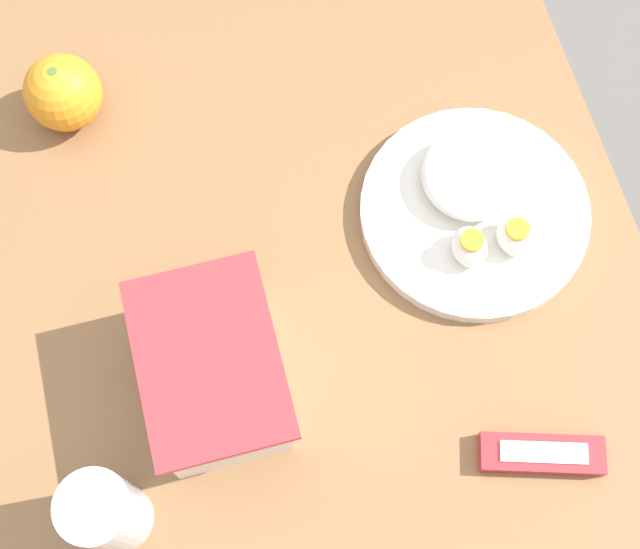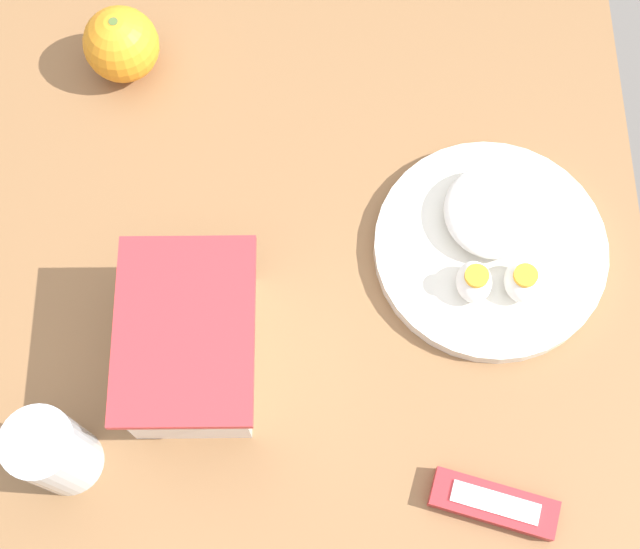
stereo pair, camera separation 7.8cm
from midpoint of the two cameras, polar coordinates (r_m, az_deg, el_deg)
ground_plane at (r=1.70m, az=0.37°, el=-9.35°), size 10.00×10.00×0.00m
table at (r=1.06m, az=0.59°, el=-2.60°), size 0.96×0.76×0.77m
food_container at (r=0.88m, az=-5.72°, el=-4.82°), size 0.18×0.13×0.10m
orange_fruit at (r=1.05m, az=-10.49°, el=14.07°), size 0.09×0.09×0.09m
rice_plate at (r=0.97m, az=13.16°, el=1.79°), size 0.25×0.25×0.05m
candy_bar at (r=0.91m, az=13.54°, el=-14.37°), size 0.07×0.13×0.02m
drinking_glass at (r=0.87m, az=-14.20°, el=-11.28°), size 0.07×0.07×0.12m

